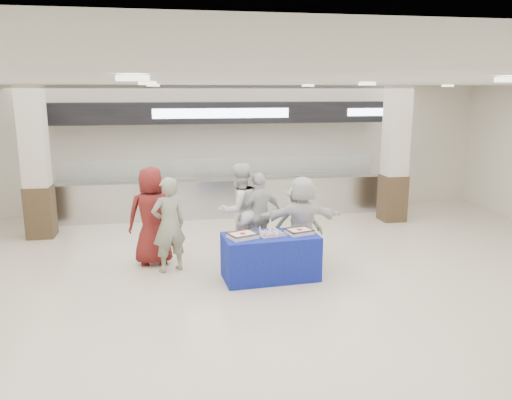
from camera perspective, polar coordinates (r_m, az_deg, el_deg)
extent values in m
plane|color=beige|center=(7.53, 0.58, -11.71)|extent=(14.00, 14.00, 0.00)
cube|color=silver|center=(12.50, -3.97, 0.28)|extent=(8.00, 0.80, 0.90)
cube|color=silver|center=(12.41, -4.01, 2.40)|extent=(8.00, 0.85, 0.04)
cube|color=white|center=(12.06, -3.88, 3.70)|extent=(7.60, 0.02, 0.50)
cube|color=black|center=(12.23, -4.12, 9.94)|extent=(8.40, 0.70, 0.50)
cube|color=silver|center=(11.87, -3.94, 9.86)|extent=(3.20, 0.03, 0.22)
cube|color=silver|center=(12.85, 13.42, 9.76)|extent=(1.40, 0.03, 0.18)
cube|color=#3A2A1A|center=(11.57, -23.41, -1.23)|extent=(0.55, 0.55, 1.10)
cube|color=beige|center=(11.33, -24.11, 6.66)|extent=(0.50, 0.50, 2.10)
cube|color=#3A2A1A|center=(12.42, 15.32, 0.25)|extent=(0.55, 0.55, 1.10)
cube|color=beige|center=(12.19, 15.76, 7.61)|extent=(0.50, 0.50, 2.10)
cube|color=#152596|center=(8.34, 1.65, -6.50)|extent=(1.60, 0.89, 0.75)
cube|color=white|center=(8.07, -1.54, -4.11)|extent=(0.53, 0.47, 0.07)
cube|color=#4C2915|center=(8.06, -1.54, -3.79)|extent=(0.53, 0.47, 0.02)
cylinder|color=#AD1818|center=(8.06, -1.54, -3.84)|extent=(0.12, 0.12, 0.01)
cube|color=white|center=(8.33, 4.99, -3.63)|extent=(0.48, 0.41, 0.06)
cube|color=#4C2915|center=(8.32, 4.99, -3.34)|extent=(0.48, 0.41, 0.02)
cylinder|color=#AD1818|center=(8.32, 4.99, -3.39)|extent=(0.11, 0.11, 0.01)
cube|color=#A3A2A7|center=(8.20, 1.76, -4.02)|extent=(0.50, 0.43, 0.02)
imported|color=maroon|center=(9.08, -11.76, -1.79)|extent=(0.88, 0.58, 1.78)
imported|color=gray|center=(8.66, -9.93, -2.82)|extent=(0.71, 0.59, 1.66)
imported|color=silver|center=(9.32, -1.91, -1.19)|extent=(1.06, 0.97, 1.77)
imported|color=silver|center=(9.32, 0.42, -1.71)|extent=(1.02, 0.71, 1.60)
imported|color=gray|center=(9.32, 4.88, -2.38)|extent=(1.03, 0.80, 1.41)
imported|color=white|center=(8.97, 5.26, -2.31)|extent=(1.51, 0.55, 1.61)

